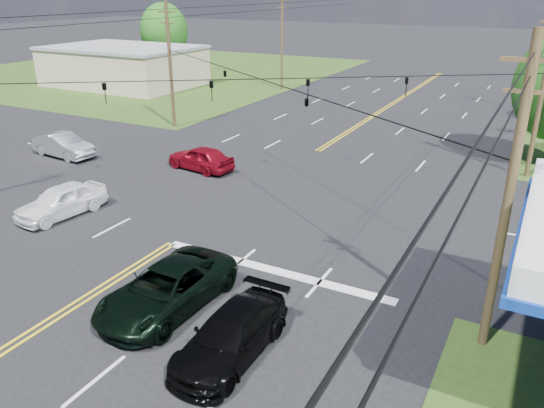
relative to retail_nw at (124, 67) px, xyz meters
The scene contains 16 objects.
ground 37.26m from the retail_nw, 36.25° to the right, with size 280.00×280.00×0.00m, color black.
grass_nw 11.36m from the retail_nw, 116.57° to the left, with size 46.00×48.00×0.03m, color #294215.
stop_bar 46.14m from the retail_nw, 40.60° to the right, with size 10.00×0.50×0.02m, color silver.
retail_nw is the anchor object (origin of this frame).
pole_se 53.09m from the retail_nw, 35.79° to the right, with size 1.60×0.28×9.50m.
pole_nw 21.60m from the retail_nw, 37.41° to the right, with size 1.60×0.28×9.50m.
pole_ne 45.02m from the retail_nw, 16.82° to the right, with size 1.60×0.28×9.50m.
pole_left_far 18.30m from the retail_nw, 19.44° to the left, with size 1.60×0.28×10.00m.
span_wire_signals 37.42m from the retail_nw, 36.25° to the right, with size 26.00×18.00×1.13m.
power_lines 38.98m from the retail_nw, 38.66° to the right, with size 26.04×100.00×0.64m.
tree_far_l 10.69m from the retail_nw, 101.31° to the left, with size 6.08×6.08×8.72m.
pickup_dkgreen 47.43m from the retail_nw, 45.89° to the right, with size 2.58×5.59×1.55m, color black.
suv_black 50.57m from the retail_nw, 44.08° to the right, with size 1.95×4.81×1.39m, color black.
pickup_white 38.02m from the retail_nw, 52.13° to the right, with size 1.83×4.54×1.55m, color white.
sedan_silver 27.85m from the retail_nw, 55.75° to the right, with size 1.63×4.68×1.54m, color #A2A3A7.
sedan_red 32.85m from the retail_nw, 39.77° to the right, with size 1.77×4.39×1.50m, color maroon.
Camera 1 is at (13.62, -12.28, 10.41)m, focal length 35.00 mm.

